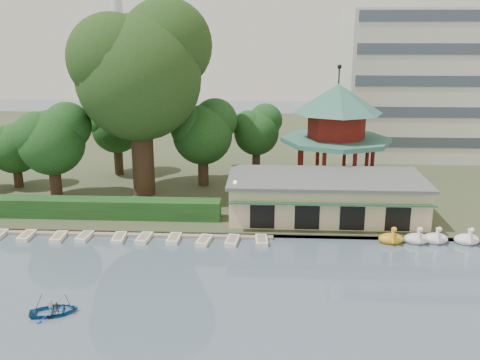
# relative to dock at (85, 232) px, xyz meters

# --- Properties ---
(ground_plane) EXTENTS (220.00, 220.00, 0.00)m
(ground_plane) POSITION_rel_dock_xyz_m (12.00, -17.20, -0.12)
(ground_plane) COLOR slate
(ground_plane) RESTS_ON ground
(shore) EXTENTS (220.00, 70.00, 0.40)m
(shore) POSITION_rel_dock_xyz_m (12.00, 34.80, 0.08)
(shore) COLOR #424930
(shore) RESTS_ON ground
(embankment) EXTENTS (220.00, 0.60, 0.30)m
(embankment) POSITION_rel_dock_xyz_m (12.00, 0.10, 0.03)
(embankment) COLOR gray
(embankment) RESTS_ON ground
(dock) EXTENTS (34.00, 1.60, 0.24)m
(dock) POSITION_rel_dock_xyz_m (0.00, 0.00, 0.00)
(dock) COLOR gray
(dock) RESTS_ON ground
(boathouse) EXTENTS (18.60, 9.39, 3.90)m
(boathouse) POSITION_rel_dock_xyz_m (22.00, 4.77, 2.25)
(boathouse) COLOR beige
(boathouse) RESTS_ON shore
(pavilion) EXTENTS (12.40, 12.40, 13.50)m
(pavilion) POSITION_rel_dock_xyz_m (24.00, 14.80, 7.36)
(pavilion) COLOR beige
(pavilion) RESTS_ON shore
(office_building) EXTENTS (38.00, 18.00, 20.00)m
(office_building) POSITION_rel_dock_xyz_m (44.67, 31.80, 9.61)
(office_building) COLOR silver
(office_building) RESTS_ON shore
(hedge) EXTENTS (30.00, 2.00, 1.80)m
(hedge) POSITION_rel_dock_xyz_m (-3.00, 3.30, 1.18)
(hedge) COLOR #1E4B1C
(hedge) RESTS_ON shore
(lamp_post) EXTENTS (0.36, 0.36, 4.28)m
(lamp_post) POSITION_rel_dock_xyz_m (13.50, 1.80, 3.22)
(lamp_post) COLOR black
(lamp_post) RESTS_ON shore
(big_tree) EXTENTS (14.29, 13.31, 20.66)m
(big_tree) POSITION_rel_dock_xyz_m (3.18, 11.01, 13.88)
(big_tree) COLOR #3A281C
(big_tree) RESTS_ON shore
(small_trees) EXTENTS (39.25, 16.56, 10.16)m
(small_trees) POSITION_rel_dock_xyz_m (-2.20, 13.61, 6.19)
(small_trees) COLOR #3A281C
(small_trees) RESTS_ON shore
(moored_rowboats) EXTENTS (32.00, 2.78, 0.36)m
(moored_rowboats) POSITION_rel_dock_xyz_m (0.52, -1.36, 0.06)
(moored_rowboats) COLOR white
(moored_rowboats) RESTS_ON ground
(rowboat_with_passengers) EXTENTS (5.05, 4.28, 2.01)m
(rowboat_with_passengers) POSITION_rel_dock_xyz_m (2.72, -14.08, 0.32)
(rowboat_with_passengers) COLOR #195A96
(rowboat_with_passengers) RESTS_ON ground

